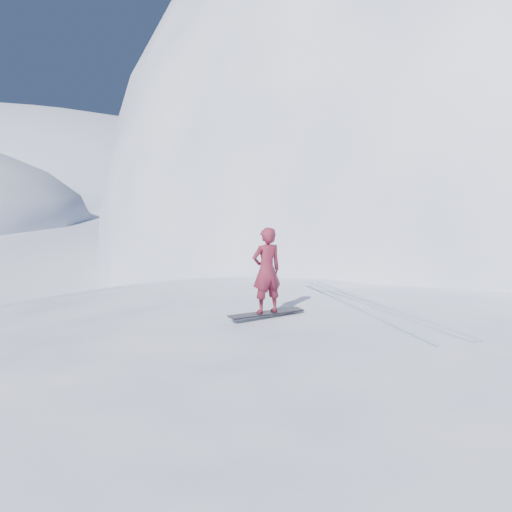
# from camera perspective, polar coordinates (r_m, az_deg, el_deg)

# --- Properties ---
(near_ridge) EXTENTS (36.00, 28.00, 4.80)m
(near_ridge) POSITION_cam_1_polar(r_m,az_deg,el_deg) (13.96, 20.28, -14.86)
(near_ridge) COLOR white
(near_ridge) RESTS_ON ground
(peak_shoulder) EXTENTS (28.00, 24.00, 18.00)m
(peak_shoulder) POSITION_cam_1_polar(r_m,az_deg,el_deg) (32.52, 17.28, -1.50)
(peak_shoulder) COLOR white
(peak_shoulder) RESTS_ON ground
(wind_bumps) EXTENTS (16.00, 14.40, 1.00)m
(wind_bumps) POSITION_cam_1_polar(r_m,az_deg,el_deg) (12.52, 16.31, -17.46)
(wind_bumps) COLOR white
(wind_bumps) RESTS_ON ground
(snowboard) EXTENTS (1.72, 0.73, 0.03)m
(snowboard) POSITION_cam_1_polar(r_m,az_deg,el_deg) (12.20, 1.05, -5.73)
(snowboard) COLOR black
(snowboard) RESTS_ON near_ridge
(snowboarder) EXTENTS (0.75, 0.59, 1.82)m
(snowboarder) POSITION_cam_1_polar(r_m,az_deg,el_deg) (12.00, 1.07, -1.45)
(snowboarder) COLOR maroon
(snowboarder) RESTS_ON snowboard
(board_tracks) EXTENTS (1.50, 5.98, 0.04)m
(board_tracks) POSITION_cam_1_polar(r_m,az_deg,el_deg) (13.15, 11.41, -4.82)
(board_tracks) COLOR silver
(board_tracks) RESTS_ON ground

